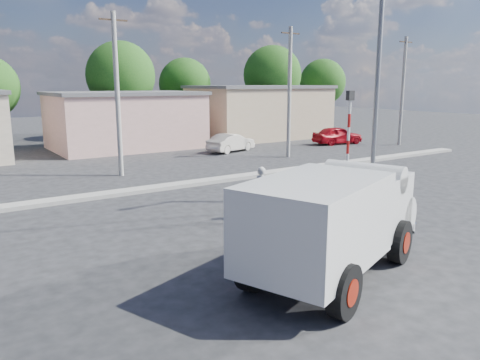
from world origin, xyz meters
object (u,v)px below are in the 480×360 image
cyclist (261,197)px  car_red (337,135)px  car_cream (231,143)px  traffic_pole (348,138)px  bicycle (261,204)px  streetlight (375,74)px  truck (337,217)px

cyclist → car_red: size_ratio=0.39×
car_cream → traffic_pole: (-4.07, -14.56, 1.97)m
car_cream → cyclist: bearing=133.4°
bicycle → traffic_pole: 4.40m
bicycle → streetlight: size_ratio=0.22×
bicycle → traffic_pole: size_ratio=0.46×
truck → streetlight: 8.23m
truck → cyclist: truck is taller
streetlight → traffic_pole: bearing=162.3°
bicycle → streetlight: 6.57m
truck → streetlight: bearing=14.2°
car_red → streetlight: streetlight is taller
bicycle → car_cream: size_ratio=0.53×
cyclist → truck: bearing=148.6°
bicycle → car_red: size_ratio=0.50×
bicycle → traffic_pole: bearing=-110.2°
traffic_pole → car_red: bearing=45.6°
cyclist → streetlight: bearing=-113.1°
traffic_pole → streetlight: streetlight is taller
traffic_pole → streetlight: bearing=-17.7°
car_red → traffic_pole: bearing=143.4°
car_cream → car_red: car_red is taller
car_red → car_cream: bearing=90.9°
truck → traffic_pole: 6.98m
truck → bicycle: size_ratio=3.30×
bicycle → car_red: car_red is taller
cyclist → car_cream: 16.38m
truck → bicycle: truck is taller
cyclist → streetlight: streetlight is taller
truck → streetlight: (6.09, 4.27, 3.54)m
car_cream → streetlight: bearing=150.5°
cyclist → car_cream: bearing=-45.7°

